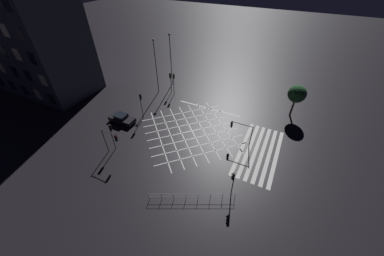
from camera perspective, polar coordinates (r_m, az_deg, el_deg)
The scene contains 14 objects.
ground_plane at distance 32.32m, azimuth 0.00°, elevation -0.75°, with size 200.00×200.00×0.00m, color black.
road_markings at distance 31.20m, azimuth 9.10°, elevation -3.11°, with size 16.80×20.97×0.01m.
traffic_light_nw_main at distance 29.50m, azimuth -20.72°, elevation -0.97°, with size 0.39×0.36×4.11m.
traffic_light_sw_cross at distance 23.42m, azimuth 10.83°, elevation -13.31°, with size 0.36×0.39×3.41m.
traffic_light_ne_cross at distance 39.99m, azimuth -4.88°, elevation 12.68°, with size 0.36×0.39×4.17m.
traffic_light_median_north at distance 33.95m, azimuth -13.42°, elevation 6.91°, with size 0.36×0.39×4.49m.
traffic_light_median_south at distance 29.31m, azimuth 12.64°, elevation -0.11°, with size 0.36×3.09×3.55m.
traffic_light_nw_cross at distance 28.60m, azimuth -20.76°, elevation -2.61°, with size 0.36×2.51×3.90m.
traffic_light_ne_main at distance 40.67m, azimuth -5.79°, elevation 12.89°, with size 0.39×0.36×3.98m.
street_lamp_east at distance 42.35m, azimuth -5.81°, elevation 19.73°, with size 0.50×0.50×9.95m.
street_lamp_west at distance 40.00m, azimuth -9.73°, elevation 17.14°, with size 0.40×0.40×9.91m.
street_tree_near at distance 37.15m, azimuth 26.22°, elevation 8.13°, with size 2.76×2.76×5.39m.
waiting_car at distance 35.51m, azimuth -18.20°, elevation 2.44°, with size 1.77×4.26×1.35m.
pedestrian_railing at distance 24.00m, azimuth 0.00°, elevation -17.67°, with size 4.10×8.35×1.05m.
Camera 1 is at (-22.25, -10.85, 20.78)m, focal length 20.00 mm.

